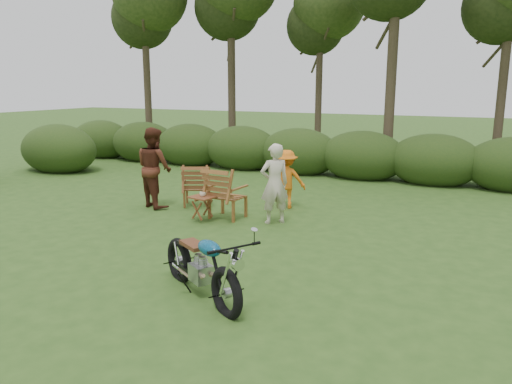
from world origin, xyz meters
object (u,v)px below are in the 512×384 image
at_px(motorcycle, 201,295).
at_px(adult_b, 156,206).
at_px(child, 286,208).
at_px(side_table, 202,209).
at_px(lawn_chair_left, 197,205).
at_px(cup, 203,194).
at_px(adult_a, 274,223).
at_px(lawn_chair_right, 228,218).

distance_m(motorcycle, adult_b, 5.07).
distance_m(adult_b, child, 2.95).
height_order(motorcycle, side_table, motorcycle).
bearing_deg(lawn_chair_left, cup, 101.47).
height_order(cup, adult_a, adult_a).
bearing_deg(motorcycle, adult_b, 164.64).
relative_size(motorcycle, cup, 15.73).
height_order(side_table, child, child).
relative_size(side_table, cup, 4.28).
relative_size(lawn_chair_left, adult_a, 0.60).
height_order(lawn_chair_right, cup, cup).
relative_size(lawn_chair_right, child, 0.82).
xyz_separation_m(lawn_chair_left, child, (1.91, 0.69, 0.00)).
bearing_deg(adult_b, child, -132.69).
distance_m(lawn_chair_right, adult_a, 1.03).
distance_m(motorcycle, adult_a, 3.63).
height_order(side_table, adult_a, adult_a).
xyz_separation_m(motorcycle, cup, (-1.90, 3.10, 0.56)).
bearing_deg(cup, lawn_chair_left, 127.47).
xyz_separation_m(adult_a, adult_b, (-2.96, 0.09, 0.00)).
distance_m(lawn_chair_right, adult_b, 1.95).
height_order(motorcycle, cup, cup).
height_order(cup, child, child).
bearing_deg(child, cup, 38.07).
relative_size(motorcycle, side_table, 3.68).
xyz_separation_m(motorcycle, lawn_chair_left, (-2.71, 4.16, 0.00)).
xyz_separation_m(side_table, adult_b, (-1.61, 0.59, -0.26)).
bearing_deg(lawn_chair_left, motorcycle, 97.05).
relative_size(side_table, adult_a, 0.32).
relative_size(motorcycle, lawn_chair_right, 1.76).
xyz_separation_m(adult_b, child, (2.70, 1.18, 0.00)).
xyz_separation_m(lawn_chair_right, side_table, (-0.33, -0.45, 0.26)).
bearing_deg(lawn_chair_left, child, 173.92).
height_order(adult_a, child, adult_a).
bearing_deg(adult_b, motorcycle, 157.32).
bearing_deg(lawn_chair_right, motorcycle, 117.60).
relative_size(motorcycle, adult_a, 1.18).
height_order(adult_a, adult_b, adult_b).
xyz_separation_m(lawn_chair_left, adult_a, (2.17, -0.57, 0.00)).
xyz_separation_m(lawn_chair_right, child, (0.76, 1.32, 0.00)).
distance_m(adult_a, adult_b, 2.97).
distance_m(side_table, child, 2.10).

